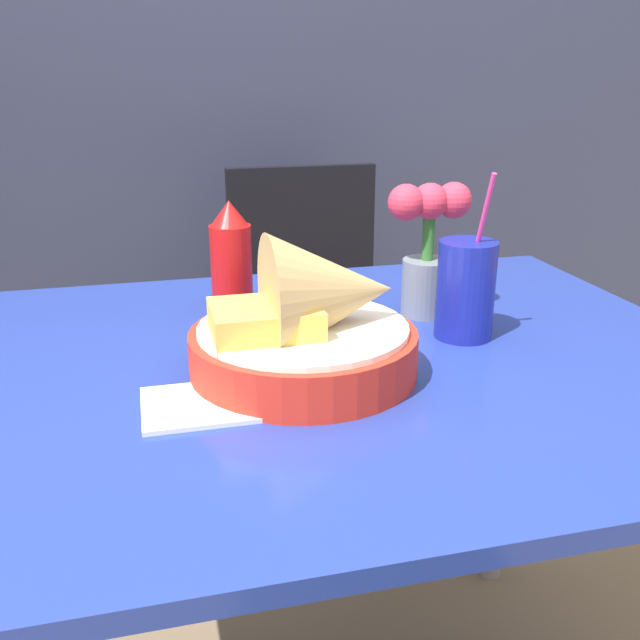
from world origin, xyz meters
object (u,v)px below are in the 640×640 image
at_px(food_basket, 312,325).
at_px(drink_cup, 465,293).
at_px(ketchup_bottle, 231,259).
at_px(flower_vase, 428,245).
at_px(chair_far_window, 310,312).

height_order(food_basket, drink_cup, drink_cup).
bearing_deg(ketchup_bottle, flower_vase, -16.44).
distance_m(food_basket, flower_vase, 0.30).
relative_size(chair_far_window, drink_cup, 3.67).
distance_m(ketchup_bottle, drink_cup, 0.38).
distance_m(chair_far_window, flower_vase, 0.82).
height_order(ketchup_bottle, drink_cup, drink_cup).
xyz_separation_m(chair_far_window, food_basket, (-0.22, -0.92, 0.30)).
height_order(chair_far_window, drink_cup, drink_cup).
bearing_deg(drink_cup, chair_far_window, 92.30).
bearing_deg(drink_cup, food_basket, -163.25).
xyz_separation_m(drink_cup, flower_vase, (-0.02, 0.11, 0.05)).
height_order(chair_far_window, flower_vase, flower_vase).
height_order(chair_far_window, ketchup_bottle, ketchup_bottle).
bearing_deg(flower_vase, chair_far_window, 91.37).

